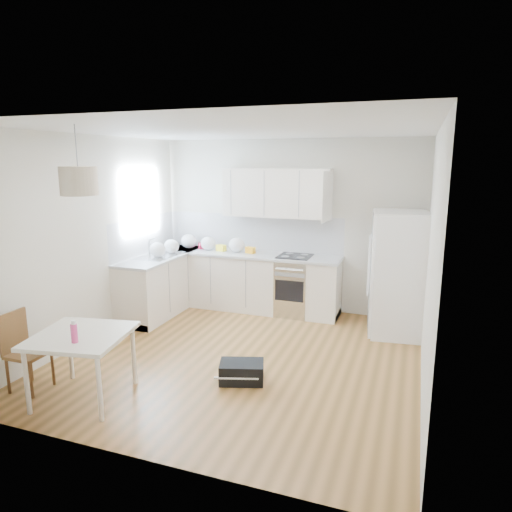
{
  "coord_description": "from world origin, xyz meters",
  "views": [
    {
      "loc": [
        1.95,
        -4.87,
        2.37
      ],
      "look_at": [
        0.06,
        0.4,
        1.19
      ],
      "focal_mm": 32.0,
      "sensor_mm": 36.0,
      "label": 1
    }
  ],
  "objects_px": {
    "gym_bag": "(242,372)",
    "refrigerator": "(399,273)",
    "dining_table": "(81,341)",
    "dining_chair": "(29,352)"
  },
  "relations": [
    {
      "from": "refrigerator",
      "to": "gym_bag",
      "type": "xyz_separation_m",
      "value": [
        -1.5,
        -2.09,
        -0.74
      ]
    },
    {
      "from": "gym_bag",
      "to": "refrigerator",
      "type": "bearing_deg",
      "value": 36.7
    },
    {
      "from": "refrigerator",
      "to": "dining_chair",
      "type": "height_order",
      "value": "refrigerator"
    },
    {
      "from": "refrigerator",
      "to": "gym_bag",
      "type": "height_order",
      "value": "refrigerator"
    },
    {
      "from": "dining_table",
      "to": "dining_chair",
      "type": "xyz_separation_m",
      "value": [
        -0.66,
        -0.04,
        -0.2
      ]
    },
    {
      "from": "dining_chair",
      "to": "gym_bag",
      "type": "xyz_separation_m",
      "value": [
        2.02,
        0.91,
        -0.31
      ]
    },
    {
      "from": "refrigerator",
      "to": "dining_chair",
      "type": "xyz_separation_m",
      "value": [
        -3.52,
        -3.0,
        -0.43
      ]
    },
    {
      "from": "refrigerator",
      "to": "dining_table",
      "type": "distance_m",
      "value": 4.13
    },
    {
      "from": "gym_bag",
      "to": "dining_table",
      "type": "bearing_deg",
      "value": -165.38
    },
    {
      "from": "refrigerator",
      "to": "dining_table",
      "type": "xyz_separation_m",
      "value": [
        -2.87,
        -2.96,
        -0.23
      ]
    }
  ]
}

